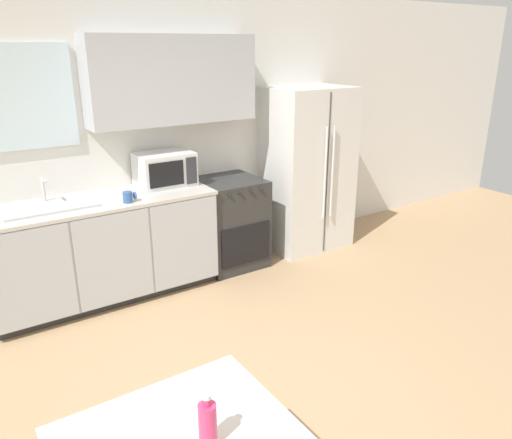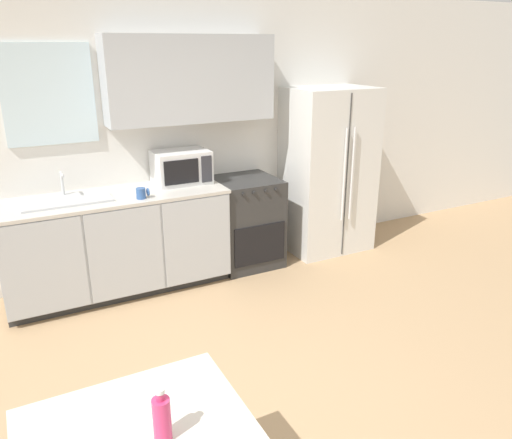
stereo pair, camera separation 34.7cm
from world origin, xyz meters
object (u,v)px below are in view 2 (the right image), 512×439
oven_range (246,222)px  refrigerator (328,171)px  microwave (181,167)px  coffee_mug (142,193)px  drink_bottle (162,418)px

oven_range → refrigerator: 1.09m
refrigerator → microwave: size_ratio=3.43×
refrigerator → coffee_mug: refrigerator is taller
coffee_mug → drink_bottle: bearing=-103.7°
oven_range → drink_bottle: 3.32m
microwave → coffee_mug: size_ratio=4.58×
microwave → coffee_mug: microwave is taller
coffee_mug → oven_range: bearing=11.4°
oven_range → refrigerator: refrigerator is taller
refrigerator → drink_bottle: (-2.74, -2.79, -0.06)m
oven_range → refrigerator: size_ratio=0.52×
refrigerator → coffee_mug: (-2.11, -0.21, 0.09)m
oven_range → coffee_mug: bearing=-168.6°
oven_range → drink_bottle: bearing=-121.8°
microwave → coffee_mug: 0.59m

